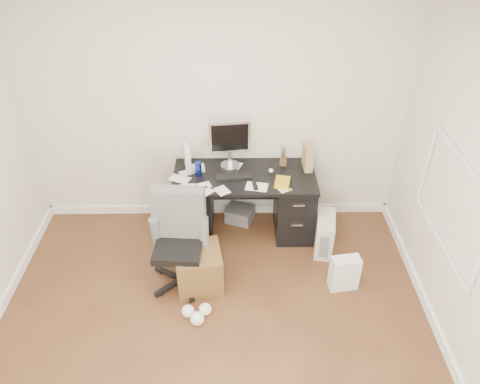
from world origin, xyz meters
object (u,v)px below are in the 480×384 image
object	(u,v)px
desk	(244,202)
pc_tower	(325,234)
office_chair	(178,243)
wicker_basket	(199,269)
lcd_monitor	(230,144)
keyboard	(234,176)

from	to	relation	value
desk	pc_tower	distance (m)	0.93
office_chair	wicker_basket	size ratio (longest dim) A/B	2.37
desk	lcd_monitor	distance (m)	0.67
office_chair	wicker_basket	distance (m)	0.35
lcd_monitor	pc_tower	xyz separation A→B (m)	(1.00, -0.50, -0.82)
desk	wicker_basket	distance (m)	0.97
wicker_basket	pc_tower	bearing A→B (deg)	21.35
pc_tower	wicker_basket	bearing A→B (deg)	-147.95
lcd_monitor	pc_tower	distance (m)	1.39
office_chair	pc_tower	bearing A→B (deg)	21.44
desk	pc_tower	size ratio (longest dim) A/B	3.63
lcd_monitor	pc_tower	bearing A→B (deg)	-32.99
desk	wicker_basket	bearing A→B (deg)	-118.64
desk	wicker_basket	size ratio (longest dim) A/B	3.49
office_chair	desk	bearing A→B (deg)	55.10
lcd_monitor	wicker_basket	world-z (taller)	lcd_monitor
office_chair	pc_tower	xyz separation A→B (m)	(1.49, 0.47, -0.30)
lcd_monitor	keyboard	size ratio (longest dim) A/B	1.46
office_chair	pc_tower	size ratio (longest dim) A/B	2.47
keyboard	office_chair	distance (m)	0.96
office_chair	wicker_basket	bearing A→B (deg)	-7.91
pc_tower	wicker_basket	world-z (taller)	wicker_basket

